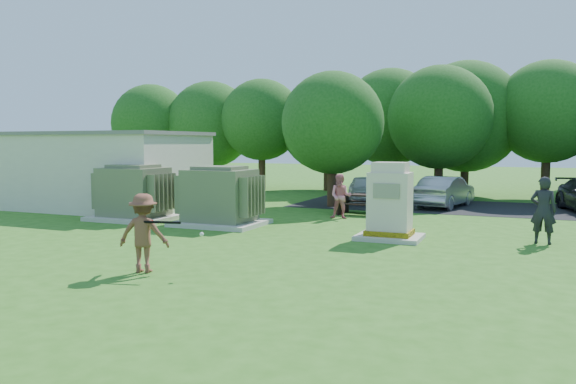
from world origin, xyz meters
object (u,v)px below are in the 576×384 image
at_px(transformer_left, 134,194).
at_px(car_white, 365,189).
at_px(person_at_picnic, 341,196).
at_px(car_silver_a, 445,192).
at_px(picnic_table, 362,202).
at_px(generator_cabinet, 390,206).
at_px(person_by_generator, 543,210).
at_px(transformer_right, 220,198).
at_px(batter, 144,233).

height_order(transformer_left, car_white, transformer_left).
xyz_separation_m(person_at_picnic, car_silver_a, (3.14, 5.57, -0.16)).
bearing_deg(picnic_table, generator_cabinet, -66.77).
relative_size(person_by_generator, car_white, 0.51).
xyz_separation_m(transformer_left, picnic_table, (7.52, 4.81, -0.46)).
height_order(picnic_table, car_silver_a, car_silver_a).
distance_m(transformer_right, person_at_picnic, 4.69).
xyz_separation_m(transformer_left, car_white, (6.36, 9.47, -0.32)).
xyz_separation_m(batter, person_by_generator, (8.29, 7.31, 0.09)).
bearing_deg(generator_cabinet, transformer_left, 176.61).
height_order(picnic_table, batter, batter).
xyz_separation_m(batter, person_at_picnic, (1.36, 10.20, -0.03)).
bearing_deg(person_by_generator, transformer_right, 8.79).
height_order(transformer_left, car_silver_a, transformer_left).
height_order(picnic_table, person_by_generator, person_by_generator).
height_order(batter, car_white, batter).
distance_m(generator_cabinet, batter, 7.59).
bearing_deg(generator_cabinet, batter, -122.66).
bearing_deg(car_white, person_by_generator, -69.22).
height_order(transformer_right, batter, transformer_right).
distance_m(transformer_right, person_by_generator, 10.34).
distance_m(transformer_left, car_silver_a, 13.51).
relative_size(transformer_left, generator_cabinet, 1.30).
relative_size(transformer_right, person_by_generator, 1.55).
bearing_deg(person_by_generator, car_silver_a, -58.96).
bearing_deg(person_by_generator, car_white, -43.03).
relative_size(transformer_left, batter, 1.70).
relative_size(generator_cabinet, person_at_picnic, 1.35).
bearing_deg(person_by_generator, transformer_left, 8.30).
bearing_deg(car_white, batter, -111.45).
xyz_separation_m(transformer_left, transformer_right, (3.70, 0.00, 0.00)).
bearing_deg(person_at_picnic, car_silver_a, 51.87).
relative_size(transformer_right, person_at_picnic, 1.76).
distance_m(generator_cabinet, person_at_picnic, 4.70).
xyz_separation_m(transformer_right, car_silver_a, (6.54, 8.80, -0.27)).
distance_m(transformer_left, person_by_generator, 14.04).
height_order(generator_cabinet, person_at_picnic, generator_cabinet).
xyz_separation_m(person_by_generator, car_silver_a, (-3.79, 8.46, -0.27)).
bearing_deg(batter, picnic_table, -114.06).
height_order(transformer_right, person_at_picnic, transformer_right).
relative_size(transformer_left, person_by_generator, 1.55).
xyz_separation_m(batter, car_silver_a, (4.50, 15.77, -0.18)).
xyz_separation_m(picnic_table, person_by_generator, (6.52, -4.47, 0.46)).
distance_m(transformer_right, car_silver_a, 10.97).
distance_m(generator_cabinet, car_silver_a, 9.40).
bearing_deg(person_at_picnic, batter, -106.27).
distance_m(batter, car_white, 16.45).
distance_m(person_at_picnic, car_silver_a, 6.40).
distance_m(picnic_table, person_by_generator, 7.91).
height_order(car_white, car_silver_a, car_silver_a).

